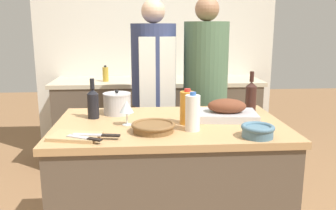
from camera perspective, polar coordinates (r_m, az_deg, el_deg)
kitchen_island at (r=2.31m, az=0.24°, el=-13.45°), size 1.37×0.85×0.88m
back_counter at (r=3.80m, az=-1.65°, el=-2.70°), size 2.14×0.60×0.91m
back_wall at (r=4.02m, az=-1.96°, el=9.97°), size 2.64×0.10×2.55m
roasting_pan at (r=2.25m, az=9.40°, el=-1.00°), size 0.39×0.30×0.13m
wicker_basket at (r=1.96m, az=-2.37°, el=-3.54°), size 0.24×0.24×0.05m
cutting_board at (r=1.92m, az=-14.65°, el=-4.88°), size 0.28×0.22×0.02m
stock_pot at (r=2.37m, az=-8.17°, el=0.25°), size 0.18×0.18×0.16m
mixing_bowl at (r=1.92m, az=14.19°, el=-3.99°), size 0.18×0.18×0.07m
juice_jug at (r=2.10m, az=3.10°, el=-0.43°), size 0.09×0.09×0.21m
milk_jug at (r=1.97m, az=3.97°, el=-1.25°), size 0.08×0.08×0.22m
wine_bottle_green at (r=2.49m, az=13.16°, el=1.51°), size 0.07×0.07×0.27m
wine_bottle_dark at (r=2.28m, az=-11.94°, el=0.35°), size 0.07×0.07×0.25m
wine_glass_left at (r=2.08m, az=-6.65°, el=-0.38°), size 0.08×0.08×0.14m
knife_chef at (r=1.87m, az=-11.18°, el=-4.74°), size 0.25×0.07×0.01m
knife_paring at (r=1.84m, az=-13.08°, el=-5.17°), size 0.19×0.12×0.01m
condiment_bottle_tall at (r=3.63m, az=-9.99°, el=4.89°), size 0.06×0.06×0.16m
condiment_bottle_short at (r=3.67m, az=0.06°, el=5.10°), size 0.05×0.05×0.15m
person_cook_aproned at (r=3.01m, az=-2.26°, el=2.30°), size 0.37×0.39×1.67m
person_cook_guest at (r=3.01m, az=5.99°, el=2.43°), size 0.37×0.37×1.69m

